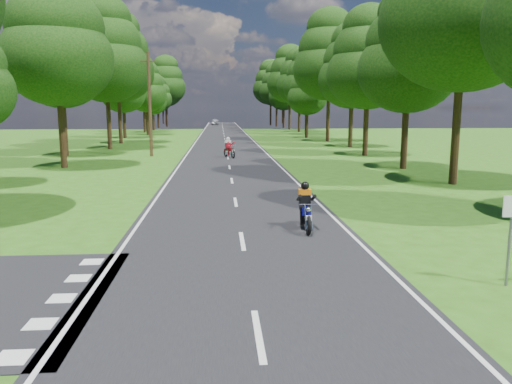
{
  "coord_description": "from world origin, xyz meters",
  "views": [
    {
      "loc": [
        -0.61,
        -11.83,
        3.78
      ],
      "look_at": [
        0.54,
        4.0,
        1.1
      ],
      "focal_mm": 35.0,
      "sensor_mm": 36.0,
      "label": 1
    }
  ],
  "objects": [
    {
      "name": "rider_near_blue",
      "position": [
        2.04,
        3.27,
        0.76
      ],
      "size": [
        0.67,
        1.81,
        1.49
      ],
      "primitive_type": null,
      "rotation": [
        0.0,
        0.0,
        -0.04
      ],
      "color": "#0F0C8C",
      "rests_on": "main_road"
    },
    {
      "name": "road_markings",
      "position": [
        -0.14,
        48.13,
        0.02
      ],
      "size": [
        7.4,
        140.0,
        0.01
      ],
      "color": "silver",
      "rests_on": "main_road"
    },
    {
      "name": "treeline",
      "position": [
        1.43,
        60.06,
        8.25
      ],
      "size": [
        40.0,
        115.35,
        14.78
      ],
      "color": "black",
      "rests_on": "ground"
    },
    {
      "name": "telegraph_pole",
      "position": [
        -6.0,
        28.0,
        4.07
      ],
      "size": [
        1.2,
        0.26,
        8.0
      ],
      "color": "#382616",
      "rests_on": "ground"
    },
    {
      "name": "rider_far_red",
      "position": [
        0.11,
        26.38,
        0.81
      ],
      "size": [
        1.24,
        1.99,
        1.57
      ],
      "primitive_type": null,
      "rotation": [
        0.0,
        0.0,
        0.35
      ],
      "color": "maroon",
      "rests_on": "main_road"
    },
    {
      "name": "road_sign",
      "position": [
        5.5,
        -2.01,
        1.34
      ],
      "size": [
        0.45,
        0.07,
        2.0
      ],
      "color": "slate",
      "rests_on": "ground"
    },
    {
      "name": "main_road",
      "position": [
        0.0,
        50.0,
        0.01
      ],
      "size": [
        7.0,
        140.0,
        0.02
      ],
      "primitive_type": "cube",
      "color": "black",
      "rests_on": "ground"
    },
    {
      "name": "distant_car",
      "position": [
        -1.59,
        102.77,
        0.71
      ],
      "size": [
        1.64,
        4.07,
        1.39
      ],
      "primitive_type": "imported",
      "rotation": [
        0.0,
        0.0,
        0.0
      ],
      "color": "#B6B9BE",
      "rests_on": "main_road"
    },
    {
      "name": "ground",
      "position": [
        0.0,
        0.0,
        0.0
      ],
      "size": [
        160.0,
        160.0,
        0.0
      ],
      "primitive_type": "plane",
      "color": "#2D5714",
      "rests_on": "ground"
    }
  ]
}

